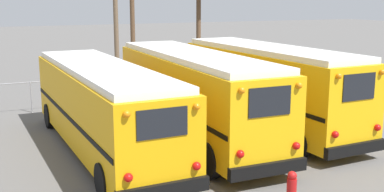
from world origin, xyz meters
The scene contains 7 objects.
ground_plane centered at (0.00, 0.00, 0.00)m, with size 160.00×160.00×0.00m, color #5B5956.
school_bus_0 centered at (-3.31, 0.66, 1.61)m, with size 2.75×10.62×2.94m.
school_bus_1 centered at (0.00, 0.58, 1.76)m, with size 2.60×10.22×3.22m.
school_bus_2 centered at (3.31, 0.78, 1.77)m, with size 2.74×9.65×3.28m.
utility_pole centered at (0.48, 12.22, 3.73)m, with size 1.80×0.27×7.11m.
fence_line centered at (0.00, 7.54, 0.98)m, with size 14.68×0.06×1.42m.
fire_hydrant centered at (-0.37, -5.93, 0.52)m, with size 0.24×0.24×1.03m.
Camera 1 is at (-7.12, -14.87, 5.11)m, focal length 45.00 mm.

